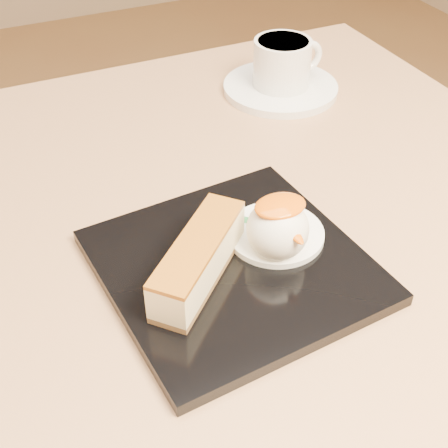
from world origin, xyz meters
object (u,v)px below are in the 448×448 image
cheesecake (199,259)px  dessert_plate (233,266)px  table (223,343)px  coffee_cup (283,62)px  saucer (280,88)px  ice_cream_scoop (278,229)px

cheesecake → dessert_plate: bearing=-35.1°
table → coffee_cup: coffee_cup is taller
cheesecake → saucer: 0.38m
coffee_cup → ice_cream_scoop: bearing=-123.6°
table → saucer: size_ratio=5.33×
dessert_plate → ice_cream_scoop: ice_cream_scoop is taller
ice_cream_scoop → coffee_cup: bearing=60.2°
saucer → dessert_plate: bearing=-125.7°
cheesecake → table: bearing=4.8°
dessert_plate → saucer: bearing=54.3°
cheesecake → coffee_cup: bearing=7.0°
table → cheesecake: bearing=-131.9°
table → cheesecake: 0.20m
saucer → cheesecake: bearing=-129.6°
ice_cream_scoop → coffee_cup: 0.33m
table → ice_cream_scoop: size_ratio=14.48×
dessert_plate → ice_cream_scoop: size_ratio=3.98×
cheesecake → saucer: (0.24, 0.29, -0.03)m
saucer → coffee_cup: 0.04m
table → coffee_cup: (0.19, 0.24, 0.20)m
table → saucer: 0.35m
dessert_plate → ice_cream_scoop: (0.04, -0.01, 0.03)m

